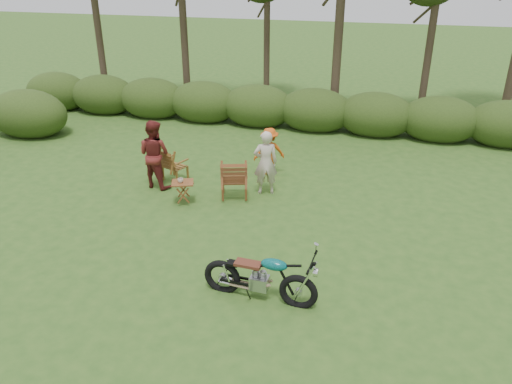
% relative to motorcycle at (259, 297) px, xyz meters
% --- Properties ---
extents(ground, '(80.00, 80.00, 0.00)m').
position_rel_motorcycle_xyz_m(ground, '(-0.55, 0.54, 0.00)').
color(ground, '#2A4F1A').
rests_on(ground, ground).
extents(tree_line, '(22.52, 11.62, 8.14)m').
position_rel_motorcycle_xyz_m(tree_line, '(-0.05, 10.27, 3.81)').
color(tree_line, '#362B1D').
rests_on(tree_line, ground).
extents(motorcycle, '(1.96, 0.85, 1.10)m').
position_rel_motorcycle_xyz_m(motorcycle, '(0.00, 0.00, 0.00)').
color(motorcycle, '#0B8F8B').
rests_on(motorcycle, ground).
extents(lawn_chair_right, '(0.89, 0.89, 1.04)m').
position_rel_motorcycle_xyz_m(lawn_chair_right, '(-1.61, 3.73, 0.00)').
color(lawn_chair_right, brown).
rests_on(lawn_chair_right, ground).
extents(lawn_chair_left, '(0.80, 0.80, 0.91)m').
position_rel_motorcycle_xyz_m(lawn_chair_left, '(-3.42, 4.29, 0.00)').
color(lawn_chair_left, brown).
rests_on(lawn_chair_left, ground).
extents(side_table, '(0.65, 0.60, 0.54)m').
position_rel_motorcycle_xyz_m(side_table, '(-2.69, 3.08, 0.27)').
color(side_table, '#5C3317').
rests_on(side_table, ground).
extents(cup, '(0.13, 0.13, 0.11)m').
position_rel_motorcycle_xyz_m(cup, '(-2.72, 3.05, 0.60)').
color(cup, '#C3B3A0').
rests_on(cup, side_table).
extents(adult_a, '(0.69, 0.58, 1.62)m').
position_rel_motorcycle_xyz_m(adult_a, '(-0.93, 4.13, 0.00)').
color(adult_a, beige).
rests_on(adult_a, ground).
extents(adult_b, '(0.98, 0.84, 1.75)m').
position_rel_motorcycle_xyz_m(adult_b, '(-3.72, 3.80, 0.00)').
color(adult_b, maroon).
rests_on(adult_b, ground).
extents(child, '(0.97, 0.81, 1.30)m').
position_rel_motorcycle_xyz_m(child, '(-1.12, 5.32, 0.00)').
color(child, '#C74E12').
rests_on(child, ground).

